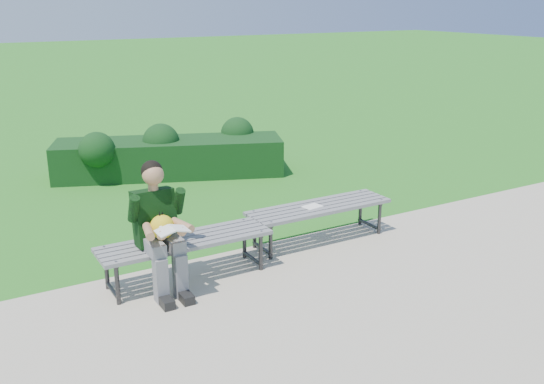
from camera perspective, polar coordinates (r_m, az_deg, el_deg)
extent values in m
plane|color=#357022|center=(7.08, -4.44, -5.82)|extent=(80.00, 80.00, 0.00)
cube|color=#AAA090|center=(5.71, 3.37, -11.81)|extent=(30.00, 3.50, 0.02)
cube|color=#143813|center=(10.26, -9.62, 3.22)|extent=(3.80, 2.21, 0.60)
sphere|color=#143813|center=(9.89, -16.15, 3.83)|extent=(0.73, 0.73, 0.56)
sphere|color=#143813|center=(10.21, -10.41, 4.66)|extent=(0.79, 0.79, 0.61)
sphere|color=#143813|center=(10.70, -3.28, 5.51)|extent=(0.75, 0.75, 0.58)
cube|color=gray|center=(6.12, -7.43, -5.21)|extent=(1.80, 0.08, 0.04)
cube|color=gray|center=(6.21, -7.80, -4.88)|extent=(1.80, 0.08, 0.04)
cube|color=gray|center=(6.30, -8.16, -4.57)|extent=(1.80, 0.08, 0.04)
cube|color=gray|center=(6.39, -8.51, -4.26)|extent=(1.80, 0.08, 0.04)
cube|color=gray|center=(6.48, -8.86, -3.96)|extent=(1.80, 0.08, 0.04)
cylinder|color=#2D2D30|center=(6.01, -14.35, -8.46)|extent=(0.04, 0.04, 0.41)
cylinder|color=#2D2D30|center=(6.34, -15.31, -7.10)|extent=(0.04, 0.04, 0.41)
cylinder|color=#2D2D30|center=(6.10, -14.98, -6.21)|extent=(0.04, 0.42, 0.04)
cylinder|color=#2D2D30|center=(6.24, -14.74, -8.97)|extent=(0.04, 0.42, 0.04)
cylinder|color=gray|center=(5.89, -14.48, -6.35)|extent=(0.02, 0.02, 0.01)
cylinder|color=gray|center=(6.26, -15.54, -4.97)|extent=(0.02, 0.02, 0.01)
cylinder|color=#2D2D30|center=(6.53, -1.07, -5.69)|extent=(0.04, 0.04, 0.41)
cylinder|color=#2D2D30|center=(6.84, -2.61, -4.59)|extent=(0.04, 0.04, 0.41)
cylinder|color=#2D2D30|center=(6.62, -1.87, -3.67)|extent=(0.04, 0.42, 0.04)
cylinder|color=#2D2D30|center=(6.75, -1.85, -6.26)|extent=(0.04, 0.42, 0.04)
cylinder|color=gray|center=(6.42, -1.00, -3.70)|extent=(0.02, 0.02, 0.01)
cylinder|color=gray|center=(6.77, -2.71, -2.59)|extent=(0.02, 0.02, 0.01)
cube|color=gray|center=(7.10, 5.41, -1.88)|extent=(1.80, 0.08, 0.04)
cube|color=gray|center=(7.18, 4.93, -1.64)|extent=(1.80, 0.08, 0.04)
cube|color=gray|center=(7.26, 4.46, -1.41)|extent=(1.80, 0.08, 0.04)
cube|color=gray|center=(7.34, 4.01, -1.18)|extent=(1.80, 0.09, 0.04)
cube|color=gray|center=(7.42, 3.56, -0.96)|extent=(1.80, 0.09, 0.04)
cylinder|color=#2D2D30|center=(6.80, -0.14, -4.74)|extent=(0.04, 0.04, 0.41)
cylinder|color=#2D2D30|center=(7.10, -1.67, -3.72)|extent=(0.04, 0.04, 0.41)
cylinder|color=#2D2D30|center=(6.88, -0.93, -2.81)|extent=(0.04, 0.42, 0.04)
cylinder|color=#2D2D30|center=(7.00, -0.91, -5.32)|extent=(0.04, 0.42, 0.04)
cylinder|color=gray|center=(6.69, -0.06, -2.81)|extent=(0.02, 0.02, 0.01)
cylinder|color=gray|center=(7.03, -1.75, -1.79)|extent=(0.02, 0.02, 0.01)
cylinder|color=#2D2D30|center=(7.64, 10.07, -2.44)|extent=(0.04, 0.04, 0.41)
cylinder|color=#2D2D30|center=(7.92, 8.32, -1.63)|extent=(0.04, 0.04, 0.41)
cylinder|color=#2D2D30|center=(7.72, 9.25, -0.75)|extent=(0.04, 0.42, 0.04)
cylinder|color=#2D2D30|center=(7.83, 9.13, -3.03)|extent=(0.04, 0.42, 0.04)
cylinder|color=gray|center=(7.55, 10.26, -0.70)|extent=(0.02, 0.02, 0.01)
cylinder|color=gray|center=(7.85, 8.32, 0.12)|extent=(0.02, 0.02, 0.01)
cube|color=gray|center=(6.01, -11.16, -5.00)|extent=(0.14, 0.42, 0.13)
cube|color=gray|center=(6.07, -9.38, -4.66)|extent=(0.14, 0.42, 0.13)
cube|color=gray|center=(5.97, -10.42, -8.16)|extent=(0.12, 0.13, 0.45)
cube|color=gray|center=(6.03, -8.62, -7.79)|extent=(0.12, 0.13, 0.45)
cube|color=black|center=(5.96, -9.99, -10.09)|extent=(0.11, 0.26, 0.09)
cube|color=black|center=(6.02, -8.19, -9.70)|extent=(0.11, 0.26, 0.09)
cube|color=black|center=(6.14, -11.02, -2.34)|extent=(0.40, 0.30, 0.59)
cylinder|color=#AF7958|center=(6.02, -11.13, 0.47)|extent=(0.10, 0.10, 0.08)
sphere|color=#AF7958|center=(5.96, -11.14, 1.61)|extent=(0.21, 0.21, 0.21)
sphere|color=black|center=(5.98, -11.25, 1.96)|extent=(0.21, 0.21, 0.21)
cylinder|color=black|center=(5.93, -12.88, -1.54)|extent=(0.10, 0.21, 0.30)
cylinder|color=black|center=(6.07, -8.75, -0.85)|extent=(0.10, 0.21, 0.30)
cylinder|color=#AF7958|center=(5.80, -11.54, -3.65)|extent=(0.14, 0.31, 0.08)
cylinder|color=#AF7958|center=(5.91, -8.43, -3.09)|extent=(0.14, 0.31, 0.08)
sphere|color=#AF7958|center=(5.68, -10.35, -4.05)|extent=(0.09, 0.09, 0.09)
sphere|color=#AF7958|center=(5.75, -8.48, -3.70)|extent=(0.09, 0.09, 0.09)
sphere|color=yellow|center=(5.95, -10.30, -3.25)|extent=(0.24, 0.24, 0.24)
cone|color=orange|center=(5.85, -9.91, -3.65)|extent=(0.07, 0.07, 0.07)
cone|color=black|center=(5.91, -10.53, -2.06)|extent=(0.03, 0.04, 0.07)
cone|color=black|center=(5.93, -10.29, -2.03)|extent=(0.03, 0.04, 0.06)
sphere|color=white|center=(5.84, -10.39, -3.35)|extent=(0.04, 0.04, 0.04)
sphere|color=white|center=(5.87, -9.57, -3.20)|extent=(0.04, 0.04, 0.04)
cube|color=white|center=(5.66, -10.07, -3.65)|extent=(0.15, 0.20, 0.05)
cube|color=white|center=(5.70, -8.66, -3.39)|extent=(0.15, 0.20, 0.05)
cube|color=white|center=(7.20, 3.81, -1.37)|extent=(0.24, 0.20, 0.01)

